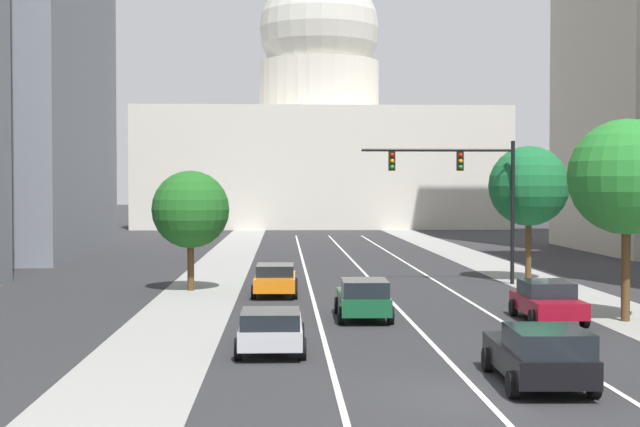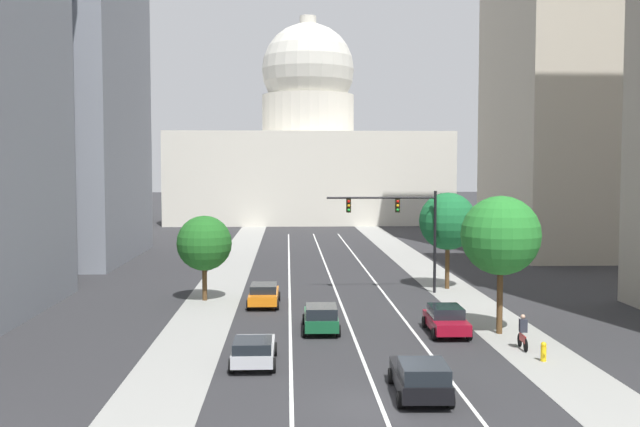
{
  "view_description": "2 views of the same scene",
  "coord_description": "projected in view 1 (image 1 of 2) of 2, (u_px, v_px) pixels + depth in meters",
  "views": [
    {
      "loc": [
        -4.62,
        -20.89,
        4.87
      ],
      "look_at": [
        -2.76,
        24.56,
        3.56
      ],
      "focal_mm": 50.53,
      "sensor_mm": 36.0,
      "label": 1
    },
    {
      "loc": [
        -3.45,
        -26.43,
        8.83
      ],
      "look_at": [
        -0.67,
        35.23,
        4.95
      ],
      "focal_mm": 40.64,
      "sensor_mm": 36.0,
      "label": 2
    }
  ],
  "objects": [
    {
      "name": "sidewalk_left",
      "position": [
        221.0,
        266.0,
        55.8
      ],
      "size": [
        3.63,
        130.0,
        0.01
      ],
      "primitive_type": "cube",
      "color": "gray",
      "rests_on": "ground"
    },
    {
      "name": "street_tree_far_right",
      "position": [
        627.0,
        177.0,
        32.6
      ],
      "size": [
        4.22,
        4.22,
        7.38
      ],
      "color": "#51381E",
      "rests_on": "ground"
    },
    {
      "name": "capitol_building",
      "position": [
        319.0,
        139.0,
        114.69
      ],
      "size": [
        44.49,
        23.2,
        33.71
      ],
      "color": "beige",
      "rests_on": "ground"
    },
    {
      "name": "car_black",
      "position": [
        540.0,
        354.0,
        21.97
      ],
      "size": [
        2.23,
        4.53,
        1.54
      ],
      "rotation": [
        0.0,
        0.0,
        1.54
      ],
      "color": "black",
      "rests_on": "ground"
    },
    {
      "name": "lane_stripe_center",
      "position": [
        373.0,
        282.0,
        46.16
      ],
      "size": [
        0.16,
        90.0,
        0.01
      ],
      "primitive_type": "cube",
      "color": "white",
      "rests_on": "ground"
    },
    {
      "name": "lane_stripe_right",
      "position": [
        437.0,
        282.0,
        46.3
      ],
      "size": [
        0.16,
        90.0,
        0.01
      ],
      "primitive_type": "cube",
      "color": "white",
      "rests_on": "ground"
    },
    {
      "name": "car_orange",
      "position": [
        275.0,
        279.0,
        40.65
      ],
      "size": [
        2.07,
        4.48,
        1.41
      ],
      "rotation": [
        0.0,
        0.0,
        1.56
      ],
      "color": "orange",
      "rests_on": "ground"
    },
    {
      "name": "street_tree_near_left",
      "position": [
        190.0,
        210.0,
        42.42
      ],
      "size": [
        3.67,
        3.67,
        5.68
      ],
      "color": "#51381E",
      "rests_on": "ground"
    },
    {
      "name": "sidewalk_right",
      "position": [
        491.0,
        265.0,
        56.5
      ],
      "size": [
        3.63,
        130.0,
        0.01
      ],
      "primitive_type": "cube",
      "color": "gray",
      "rests_on": "ground"
    },
    {
      "name": "traffic_signal_mast",
      "position": [
        467.0,
        181.0,
        45.17
      ],
      "size": [
        7.75,
        0.39,
        7.22
      ],
      "color": "black",
      "rests_on": "ground"
    },
    {
      "name": "lane_stripe_left",
      "position": [
        309.0,
        283.0,
        46.03
      ],
      "size": [
        0.16,
        90.0,
        0.01
      ],
      "primitive_type": "cube",
      "color": "white",
      "rests_on": "ground"
    },
    {
      "name": "ground_plane",
      "position": [
        351.0,
        259.0,
        61.14
      ],
      "size": [
        400.0,
        400.0,
        0.0
      ],
      "primitive_type": "plane",
      "color": "#2B2B2D"
    },
    {
      "name": "car_silver",
      "position": [
        271.0,
        329.0,
        26.51
      ],
      "size": [
        2.04,
        4.16,
        1.35
      ],
      "rotation": [
        0.0,
        0.0,
        1.57
      ],
      "color": "#B2B5BA",
      "rests_on": "ground"
    },
    {
      "name": "street_tree_mid_right",
      "position": [
        529.0,
        186.0,
        47.0
      ],
      "size": [
        4.19,
        4.19,
        7.06
      ],
      "color": "#51381E",
      "rests_on": "ground"
    },
    {
      "name": "car_crimson",
      "position": [
        547.0,
        300.0,
        32.73
      ],
      "size": [
        2.08,
        4.26,
        1.46
      ],
      "rotation": [
        0.0,
        0.0,
        1.55
      ],
      "color": "maroon",
      "rests_on": "ground"
    },
    {
      "name": "car_green",
      "position": [
        363.0,
        298.0,
        33.17
      ],
      "size": [
        2.04,
        4.25,
        1.54
      ],
      "rotation": [
        0.0,
        0.0,
        1.55
      ],
      "color": "#14512D",
      "rests_on": "ground"
    }
  ]
}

